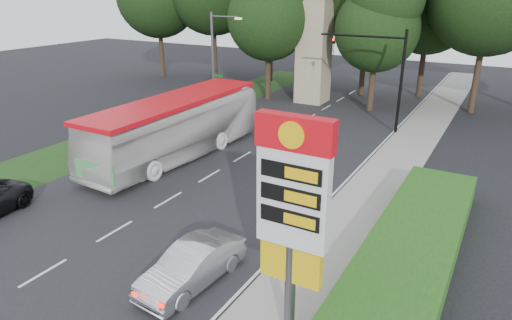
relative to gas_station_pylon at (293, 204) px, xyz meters
The scene contains 13 objects.
ground 10.41m from the gas_station_pylon, 167.77° to the right, with size 120.00×120.00×0.00m, color black.
road_surface 14.30m from the gas_station_pylon, 132.60° to the left, with size 14.00×80.00×0.02m, color black.
sidewalk_right 10.95m from the gas_station_pylon, 94.00° to the left, with size 3.00×80.00×0.12m, color gray.
grass_verge_left 25.01m from the gas_station_pylon, 139.44° to the left, with size 5.00×50.00×0.02m, color #193814.
hedge 7.49m from the gas_station_pylon, 69.05° to the left, with size 3.00×14.00×1.20m, color #215015.
gas_station_pylon is the anchor object (origin of this frame).
traffic_signal_mast 22.29m from the gas_station_pylon, 99.09° to the left, with size 6.10×0.35×7.20m.
streetlight_signs 25.74m from the gas_station_pylon, 128.96° to the left, with size 2.75×0.98×8.00m.
monument 30.17m from the gas_station_pylon, 111.80° to the left, with size 3.00×3.00×10.05m.
tree_monument_left 31.28m from the gas_station_pylon, 119.37° to the left, with size 7.28×7.28×14.30m.
tree_monument_right 28.32m from the gas_station_pylon, 101.71° to the left, with size 6.72×6.72×13.20m.
transit_bus 16.70m from the gas_station_pylon, 140.00° to the left, with size 3.07×13.13×3.66m, color silver.
sedan_silver 5.59m from the gas_station_pylon, 169.64° to the left, with size 1.54×4.40×1.45m, color #B8BBC1.
Camera 1 is at (13.71, -7.89, 9.80)m, focal length 32.00 mm.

